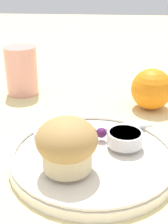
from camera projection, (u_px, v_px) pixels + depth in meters
The scene contains 8 objects.
ground_plane at pixel (81, 155), 0.46m from camera, with size 3.00×3.00×0.00m, color beige.
plate at pixel (93, 157), 0.44m from camera, with size 0.23×0.23×0.02m.
muffin at pixel (67, 144), 0.39m from camera, with size 0.08×0.08×0.07m.
cream_ramekin at pixel (125, 137), 0.45m from camera, with size 0.05×0.05×0.02m.
berry_pair at pixel (97, 133), 0.47m from camera, with size 0.03×0.02×0.02m.
butter_knife at pixel (94, 129), 0.49m from camera, with size 0.19×0.06×0.00m.
orange_fruit at pixel (152, 89), 0.60m from camera, with size 0.08×0.08×0.08m.
juice_glass at pixel (22, 71), 0.67m from camera, with size 0.07×0.07×0.10m.
Camera 1 is at (0.04, -0.39, 0.25)m, focal length 50.00 mm.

